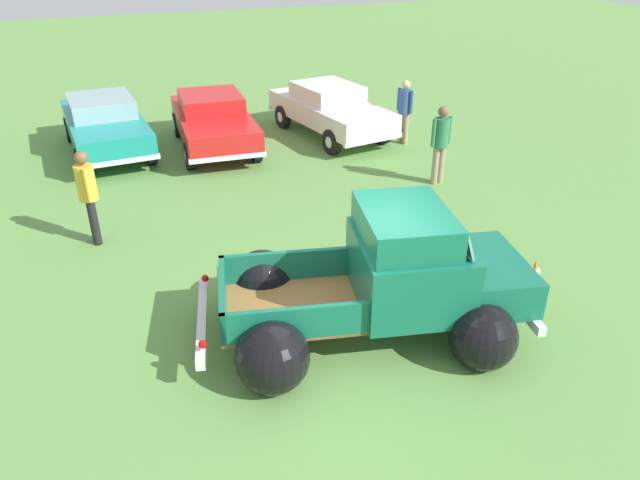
% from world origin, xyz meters
% --- Properties ---
extents(ground_plane, '(80.00, 80.00, 0.00)m').
position_xyz_m(ground_plane, '(0.00, 0.00, 0.00)').
color(ground_plane, '#609347').
extents(vintage_pickup_truck, '(4.95, 3.59, 1.96)m').
position_xyz_m(vintage_pickup_truck, '(0.38, -0.10, 0.76)').
color(vintage_pickup_truck, black).
rests_on(vintage_pickup_truck, ground).
extents(show_car_0, '(2.05, 4.53, 1.43)m').
position_xyz_m(show_car_0, '(-2.62, 9.72, 0.78)').
color(show_car_0, black).
rests_on(show_car_0, ground).
extents(show_car_1, '(2.22, 4.47, 1.43)m').
position_xyz_m(show_car_1, '(0.06, 8.94, 0.78)').
color(show_car_1, black).
rests_on(show_car_1, ground).
extents(show_car_2, '(2.37, 4.51, 1.43)m').
position_xyz_m(show_car_2, '(3.36, 8.75, 0.78)').
color(show_car_2, black).
rests_on(show_car_2, ground).
extents(spectator_0, '(0.36, 0.53, 1.80)m').
position_xyz_m(spectator_0, '(-3.32, 4.44, 1.03)').
color(spectator_0, black).
rests_on(spectator_0, ground).
extents(spectator_1, '(0.54, 0.37, 1.81)m').
position_xyz_m(spectator_1, '(4.19, 4.44, 1.04)').
color(spectator_1, gray).
rests_on(spectator_1, ground).
extents(spectator_2, '(0.43, 0.53, 1.72)m').
position_xyz_m(spectator_2, '(4.93, 7.30, 0.99)').
color(spectator_2, gray).
rests_on(spectator_2, ground).
extents(lane_cone_0, '(0.36, 0.36, 0.63)m').
position_xyz_m(lane_cone_0, '(2.98, -0.16, 0.31)').
color(lane_cone_0, black).
rests_on(lane_cone_0, ground).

